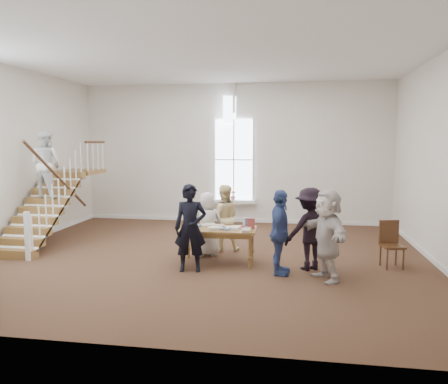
% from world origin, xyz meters
% --- Properties ---
extents(ground, '(10.00, 10.00, 0.00)m').
position_xyz_m(ground, '(0.00, 0.00, 0.00)').
color(ground, '#3E2418').
rests_on(ground, ground).
extents(room_shell, '(10.49, 10.00, 10.00)m').
position_xyz_m(room_shell, '(-0.00, 4.39, 0.40)').
color(room_shell, beige).
rests_on(room_shell, ground).
extents(staircase, '(1.10, 4.10, 2.92)m').
position_xyz_m(staircase, '(-4.34, 0.75, 1.62)').
color(staircase, brown).
rests_on(staircase, ground).
extents(library_table, '(1.67, 0.87, 0.83)m').
position_xyz_m(library_table, '(0.34, -0.47, 0.69)').
color(library_table, brown).
rests_on(library_table, ground).
extents(police_officer, '(0.71, 0.52, 1.79)m').
position_xyz_m(police_officer, '(-0.12, -1.13, 0.89)').
color(police_officer, black).
rests_on(police_officer, ground).
extents(elderly_woman, '(0.83, 0.65, 1.49)m').
position_xyz_m(elderly_woman, '(-0.02, 0.12, 0.74)').
color(elderly_woman, silver).
rests_on(elderly_woman, ground).
extents(person_yellow, '(0.90, 0.77, 1.61)m').
position_xyz_m(person_yellow, '(0.28, 0.62, 0.80)').
color(person_yellow, '#FADE9C').
rests_on(person_yellow, ground).
extents(woman_cluster_a, '(0.51, 1.03, 1.70)m').
position_xyz_m(woman_cluster_a, '(1.68, -1.08, 0.85)').
color(woman_cluster_a, '#354780').
rests_on(woman_cluster_a, ground).
extents(woman_cluster_b, '(1.27, 1.10, 1.70)m').
position_xyz_m(woman_cluster_b, '(2.28, -0.63, 0.85)').
color(woman_cluster_b, black).
rests_on(woman_cluster_b, ground).
extents(woman_cluster_c, '(1.14, 1.70, 1.75)m').
position_xyz_m(woman_cluster_c, '(2.58, -1.28, 0.88)').
color(woman_cluster_c, beige).
rests_on(woman_cluster_c, ground).
extents(side_chair, '(0.51, 0.51, 0.98)m').
position_xyz_m(side_chair, '(3.98, -0.15, 0.54)').
color(side_chair, '#38230F').
rests_on(side_chair, ground).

